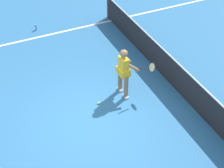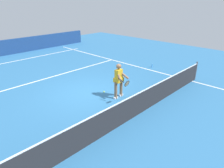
# 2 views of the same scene
# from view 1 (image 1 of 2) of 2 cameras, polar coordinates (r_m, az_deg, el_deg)

# --- Properties ---
(ground_plane) EXTENTS (26.75, 26.75, 0.00)m
(ground_plane) POSITION_cam_1_polar(r_m,az_deg,el_deg) (9.18, -3.74, -6.44)
(ground_plane) COLOR teal
(sideline_left_marking) EXTENTS (0.10, 18.58, 0.01)m
(sideline_left_marking) POSITION_cam_1_polar(r_m,az_deg,el_deg) (12.87, -11.88, 7.82)
(sideline_left_marking) COLOR white
(sideline_left_marking) RESTS_ON ground
(court_net) EXTENTS (10.31, 0.08, 1.01)m
(court_net) POSITION_cam_1_polar(r_m,az_deg,el_deg) (9.93, 11.58, 0.57)
(court_net) COLOR #4C4C51
(court_net) RESTS_ON ground
(tennis_player) EXTENTS (0.76, 0.94, 1.55)m
(tennis_player) POSITION_cam_1_polar(r_m,az_deg,el_deg) (9.48, 2.10, 2.21)
(tennis_player) COLOR #8C6647
(tennis_player) RESTS_ON ground
(tennis_ball_near) EXTENTS (0.07, 0.07, 0.07)m
(tennis_ball_near) POSITION_cam_1_polar(r_m,az_deg,el_deg) (9.66, -2.29, -3.23)
(tennis_ball_near) COLOR #D1E533
(tennis_ball_near) RESTS_ON ground
(water_bottle) EXTENTS (0.07, 0.07, 0.24)m
(water_bottle) POSITION_cam_1_polar(r_m,az_deg,el_deg) (13.27, -12.69, 9.31)
(water_bottle) COLOR #4C9EE5
(water_bottle) RESTS_ON ground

